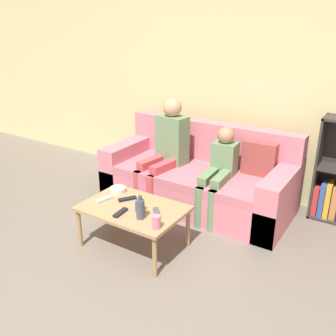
# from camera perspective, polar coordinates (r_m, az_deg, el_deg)

# --- Properties ---
(ground_plane) EXTENTS (22.00, 22.00, 0.00)m
(ground_plane) POSITION_cam_1_polar(r_m,az_deg,el_deg) (3.01, -15.36, -20.27)
(ground_plane) COLOR #70665B
(wall_back) EXTENTS (12.00, 0.06, 2.60)m
(wall_back) POSITION_cam_1_polar(r_m,az_deg,el_deg) (4.50, 9.09, 12.81)
(wall_back) COLOR beige
(wall_back) RESTS_ON ground_plane
(couch) EXTENTS (2.10, 0.91, 0.88)m
(couch) POSITION_cam_1_polar(r_m,az_deg,el_deg) (4.24, 4.70, -1.75)
(couch) COLOR #D1707F
(couch) RESTS_ON ground_plane
(coffee_table) EXTENTS (0.92, 0.62, 0.40)m
(coffee_table) POSITION_cam_1_polar(r_m,az_deg,el_deg) (3.41, -5.34, -6.52)
(coffee_table) COLOR #A87F56
(coffee_table) RESTS_ON ground_plane
(person_adult) EXTENTS (0.40, 0.66, 1.18)m
(person_adult) POSITION_cam_1_polar(r_m,az_deg,el_deg) (4.20, -0.08, 3.77)
(person_adult) COLOR #C6474C
(person_adult) RESTS_ON ground_plane
(person_child) EXTENTS (0.28, 0.64, 0.95)m
(person_child) POSITION_cam_1_polar(r_m,az_deg,el_deg) (3.91, 7.85, 0.03)
(person_child) COLOR #66845B
(person_child) RESTS_ON ground_plane
(cup_near) EXTENTS (0.07, 0.07, 0.11)m
(cup_near) POSITION_cam_1_polar(r_m,az_deg,el_deg) (3.04, -1.78, -8.20)
(cup_near) COLOR pink
(cup_near) RESTS_ON coffee_table
(cup_far) EXTENTS (0.08, 0.08, 0.10)m
(cup_far) POSITION_cam_1_polar(r_m,az_deg,el_deg) (3.30, -4.39, -5.79)
(cup_far) COLOR #3D70B2
(cup_far) RESTS_ON coffee_table
(tv_remote_0) EXTENTS (0.09, 0.18, 0.02)m
(tv_remote_0) POSITION_cam_1_polar(r_m,az_deg,el_deg) (3.55, -9.67, -4.71)
(tv_remote_0) COLOR #B7B7BC
(tv_remote_0) RESTS_ON coffee_table
(tv_remote_1) EXTENTS (0.13, 0.17, 0.02)m
(tv_remote_1) POSITION_cam_1_polar(r_m,az_deg,el_deg) (3.52, -6.21, -4.69)
(tv_remote_1) COLOR black
(tv_remote_1) RESTS_ON coffee_table
(tv_remote_2) EXTENTS (0.15, 0.16, 0.02)m
(tv_remote_2) POSITION_cam_1_polar(r_m,az_deg,el_deg) (3.27, -1.72, -6.80)
(tv_remote_2) COLOR #47474C
(tv_remote_2) RESTS_ON coffee_table
(tv_remote_3) EXTENTS (0.06, 0.17, 0.02)m
(tv_remote_3) POSITION_cam_1_polar(r_m,az_deg,el_deg) (3.29, -7.25, -6.75)
(tv_remote_3) COLOR black
(tv_remote_3) RESTS_ON coffee_table
(snack_bowl) EXTENTS (0.15, 0.15, 0.05)m
(snack_bowl) POSITION_cam_1_polar(r_m,az_deg,el_deg) (3.69, -7.64, -3.29)
(snack_bowl) COLOR beige
(snack_bowl) RESTS_ON coffee_table
(bottle) EXTENTS (0.07, 0.07, 0.21)m
(bottle) POSITION_cam_1_polar(r_m,az_deg,el_deg) (3.17, -4.23, -6.19)
(bottle) COLOR #424756
(bottle) RESTS_ON coffee_table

